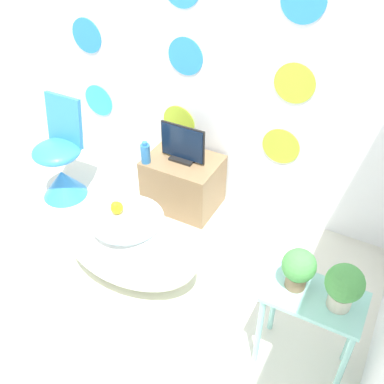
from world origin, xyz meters
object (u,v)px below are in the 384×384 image
at_px(tv, 183,145).
at_px(chair, 61,167).
at_px(potted_plant_left, 299,268).
at_px(potted_plant_right, 344,286).
at_px(vase, 145,153).
at_px(bathtub, 130,244).

bearing_deg(tv, chair, -159.22).
bearing_deg(chair, potted_plant_left, -14.76).
height_order(chair, potted_plant_right, chair).
bearing_deg(vase, bathtub, -66.89).
bearing_deg(potted_plant_right, potted_plant_left, 175.39).
xyz_separation_m(tv, potted_plant_left, (1.16, -0.91, 0.15)).
relative_size(bathtub, vase, 5.55).
bearing_deg(vase, chair, -164.58).
xyz_separation_m(chair, potted_plant_left, (2.10, -0.55, 0.44)).
relative_size(vase, potted_plant_left, 0.75).
relative_size(tv, potted_plant_left, 1.53).
distance_m(chair, tv, 1.04).
bearing_deg(vase, potted_plant_left, -28.20).
distance_m(tv, potted_plant_right, 1.68).
xyz_separation_m(potted_plant_left, potted_plant_right, (0.22, -0.02, 0.01)).
relative_size(bathtub, potted_plant_right, 3.81).
relative_size(bathtub, potted_plant_left, 4.14).
distance_m(bathtub, potted_plant_right, 1.43).
bearing_deg(chair, potted_plant_right, -13.81).
height_order(bathtub, potted_plant_left, potted_plant_left).
height_order(bathtub, tv, tv).
bearing_deg(chair, tv, 20.78).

